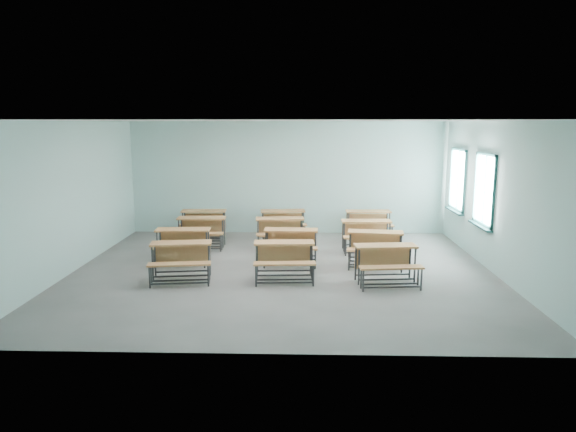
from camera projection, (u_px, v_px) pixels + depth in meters
The scene contains 13 objects.
room at pixel (286, 198), 10.79m from camera, with size 9.04×8.04×3.24m.
desk_unit_r0c0 at pixel (181, 256), 10.37m from camera, with size 1.32×0.98×0.76m.
desk_unit_r0c1 at pixel (284, 255), 10.41m from camera, with size 1.27×0.89×0.76m.
desk_unit_r0c2 at pixel (387, 258), 10.14m from camera, with size 1.30×0.93×0.76m.
desk_unit_r1c0 at pixel (182, 240), 11.69m from camera, with size 1.26×0.88×0.76m.
desk_unit_r1c1 at pixel (291, 241), 11.64m from camera, with size 1.24×0.85×0.76m.
desk_unit_r1c2 at pixel (375, 243), 11.42m from camera, with size 1.32×0.97×0.76m.
desk_unit_r2c0 at pixel (201, 228), 13.13m from camera, with size 1.24×0.85×0.76m.
desk_unit_r2c1 at pixel (280, 228), 13.04m from camera, with size 1.29×0.93×0.76m.
desk_unit_r2c2 at pixel (367, 231), 12.71m from camera, with size 1.24×0.84×0.76m.
desk_unit_r3c0 at pixel (203, 220), 14.19m from camera, with size 1.27×0.89×0.76m.
desk_unit_r3c1 at pixel (283, 220), 14.19m from camera, with size 1.30×0.94×0.76m.
desk_unit_r3c2 at pixel (369, 220), 14.11m from camera, with size 1.25×0.86×0.76m.
Camera 1 is at (0.43, -10.64, 3.16)m, focal length 32.00 mm.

